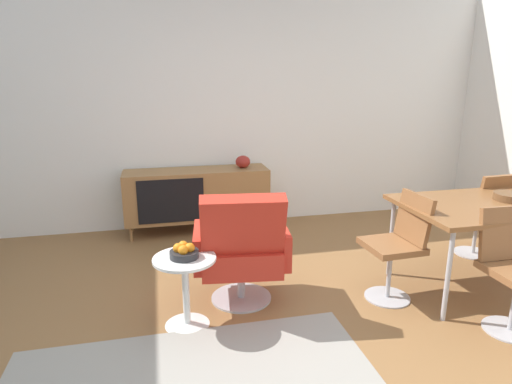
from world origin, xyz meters
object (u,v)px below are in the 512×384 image
object	(u,v)px
vase_cobalt	(243,162)
side_table_round	(186,284)
dining_chair_near_window	(399,243)
dining_chair_back_right	(484,211)
sideboard	(197,194)
wooden_bowl_on_table	(511,197)
dining_table	(500,207)
lounge_chair_red	(241,248)
fruit_bowl	(184,252)

from	to	relation	value
vase_cobalt	side_table_round	xyz separation A→B (m)	(-0.80, -1.94, -0.47)
dining_chair_near_window	dining_chair_back_right	size ratio (longest dim) A/B	1.00
sideboard	wooden_bowl_on_table	bearing A→B (deg)	-38.03
vase_cobalt	wooden_bowl_on_table	distance (m)	2.66
sideboard	dining_table	bearing A→B (deg)	-40.01
sideboard	lounge_chair_red	bearing A→B (deg)	-84.30
dining_chair_back_right	lounge_chair_red	xyz separation A→B (m)	(-2.46, -0.37, -0.00)
dining_table	lounge_chair_red	size ratio (longest dim) A/B	1.69
wooden_bowl_on_table	lounge_chair_red	xyz separation A→B (m)	(-2.23, 0.15, -0.30)
side_table_round	sideboard	bearing A→B (deg)	82.06
dining_table	lounge_chair_red	world-z (taller)	lounge_chair_red
dining_chair_back_right	fruit_bowl	bearing A→B (deg)	-168.61
vase_cobalt	fruit_bowl	size ratio (longest dim) A/B	0.84
dining_chair_back_right	lounge_chair_red	size ratio (longest dim) A/B	0.90
dining_chair_near_window	lounge_chair_red	world-z (taller)	lounge_chair_red
sideboard	dining_table	size ratio (longest dim) A/B	1.00
dining_table	wooden_bowl_on_table	xyz separation A→B (m)	(0.12, 0.03, 0.07)
dining_table	dining_chair_near_window	xyz separation A→B (m)	(-0.89, 0.00, -0.23)
dining_table	dining_chair_near_window	bearing A→B (deg)	179.80
side_table_round	vase_cobalt	bearing A→B (deg)	67.51
fruit_bowl	dining_chair_near_window	bearing A→B (deg)	1.03
side_table_round	dining_chair_near_window	bearing A→B (deg)	1.02
sideboard	side_table_round	xyz separation A→B (m)	(-0.27, -1.94, -0.12)
vase_cobalt	fruit_bowl	xyz separation A→B (m)	(-0.81, -1.94, -0.23)
side_table_round	dining_table	bearing A→B (deg)	0.59
dining_table	wooden_bowl_on_table	world-z (taller)	wooden_bowl_on_table
side_table_round	fruit_bowl	distance (m)	0.24
sideboard	fruit_bowl	size ratio (longest dim) A/B	8.00
vase_cobalt	dining_chair_near_window	world-z (taller)	vase_cobalt
sideboard	vase_cobalt	distance (m)	0.64
wooden_bowl_on_table	side_table_round	world-z (taller)	wooden_bowl_on_table
wooden_bowl_on_table	vase_cobalt	bearing A→B (deg)	134.83
dining_table	wooden_bowl_on_table	distance (m)	0.15
sideboard	dining_chair_near_window	distance (m)	2.37
vase_cobalt	fruit_bowl	bearing A→B (deg)	-112.52
dining_chair_near_window	wooden_bowl_on_table	bearing A→B (deg)	1.74
lounge_chair_red	fruit_bowl	bearing A→B (deg)	-154.34
dining_chair_back_right	fruit_bowl	size ratio (longest dim) A/B	4.28
sideboard	side_table_round	size ratio (longest dim) A/B	3.08
vase_cobalt	dining_table	distance (m)	2.60
lounge_chair_red	dining_chair_back_right	bearing A→B (deg)	8.60
dining_chair_back_right	side_table_round	distance (m)	2.97
sideboard	fruit_bowl	bearing A→B (deg)	-97.97
fruit_bowl	vase_cobalt	bearing A→B (deg)	67.48
wooden_bowl_on_table	fruit_bowl	xyz separation A→B (m)	(-2.68, -0.06, -0.21)
sideboard	wooden_bowl_on_table	size ratio (longest dim) A/B	6.15
vase_cobalt	lounge_chair_red	distance (m)	1.80
dining_chair_near_window	dining_chair_back_right	bearing A→B (deg)	24.11
fruit_bowl	wooden_bowl_on_table	bearing A→B (deg)	1.30
dining_chair_near_window	side_table_round	distance (m)	1.67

